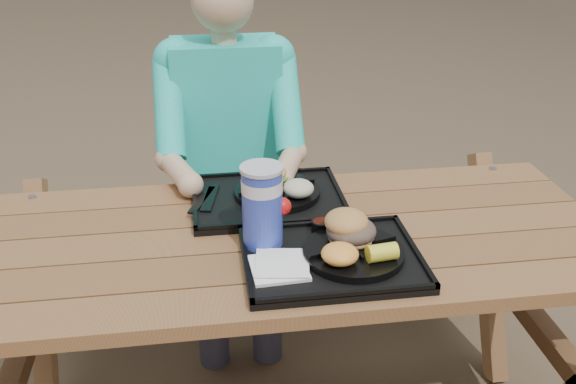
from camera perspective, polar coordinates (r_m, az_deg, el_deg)
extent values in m
cube|color=black|center=(1.65, 3.89, -6.04)|extent=(0.45, 0.35, 0.02)
cube|color=black|center=(1.94, -1.80, -0.72)|extent=(0.45, 0.35, 0.02)
cylinder|color=black|center=(1.65, 5.83, -5.38)|extent=(0.26, 0.26, 0.02)
cylinder|color=black|center=(1.95, -0.96, -0.01)|extent=(0.26, 0.26, 0.02)
cube|color=white|center=(1.59, -0.84, -6.66)|extent=(0.14, 0.14, 0.02)
cylinder|color=#152AA4|center=(1.65, -2.30, -1.40)|extent=(0.10, 0.10, 0.21)
cylinder|color=black|center=(1.75, 2.99, -3.04)|extent=(0.06, 0.06, 0.03)
cylinder|color=gold|center=(1.75, 5.24, -3.17)|extent=(0.05, 0.05, 0.03)
ellipsoid|color=#FFAE43|center=(1.58, 4.64, -5.51)|extent=(0.09, 0.09, 0.05)
cube|color=black|center=(1.94, -6.94, -0.51)|extent=(0.06, 0.18, 0.01)
ellipsoid|color=#46130E|center=(1.88, -2.79, -0.02)|extent=(0.08, 0.08, 0.04)
ellipsoid|color=beige|center=(1.89, 0.94, 0.32)|extent=(0.09, 0.09, 0.05)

